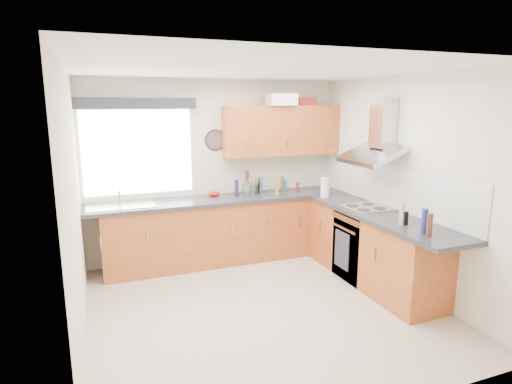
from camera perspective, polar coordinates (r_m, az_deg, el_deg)
name	(u,v)px	position (r m, az deg, el deg)	size (l,w,h in m)	color
ground_plane	(263,307)	(4.84, 0.90, -15.07)	(3.60, 3.60, 0.00)	beige
ceiling	(264,70)	(4.33, 1.01, 15.96)	(3.60, 3.60, 0.02)	white
wall_back	(215,170)	(6.09, -5.43, 2.91)	(3.60, 0.02, 2.50)	silver
wall_front	(367,250)	(2.89, 14.60, -7.52)	(3.60, 0.02, 2.50)	silver
wall_left	(75,211)	(4.11, -23.02, -2.33)	(0.02, 3.60, 2.50)	silver
wall_right	(404,184)	(5.35, 19.14, 1.06)	(0.02, 3.60, 2.50)	silver
window	(138,152)	(5.85, -15.44, 5.14)	(1.40, 0.02, 1.10)	white
window_blind	(136,103)	(5.73, -15.69, 11.31)	(1.50, 0.18, 0.14)	#26262F
splashback	(387,185)	(5.58, 17.04, 0.89)	(0.01, 3.00, 0.54)	white
base_cab_back	(215,232)	(5.98, -5.44, -5.33)	(3.00, 0.58, 0.86)	#97461E
base_cab_corner	(317,221)	(6.56, 8.18, -3.84)	(0.60, 0.60, 0.86)	#97461E
base_cab_right	(372,249)	(5.49, 15.21, -7.29)	(0.58, 2.10, 0.86)	#97461E
worktop_back	(222,200)	(5.88, -4.56, -1.02)	(3.60, 0.62, 0.05)	#27262A
worktop_right	(381,216)	(5.24, 16.35, -3.07)	(0.62, 2.42, 0.05)	#27262A
sink	(120,203)	(5.64, -17.62, -1.41)	(0.84, 0.46, 0.10)	#AAABAF
oven	(364,245)	(5.60, 14.21, -6.91)	(0.56, 0.58, 0.85)	black
hob_plate	(366,207)	(5.46, 14.47, -2.01)	(0.52, 0.52, 0.01)	#AAABAF
extractor_hood	(377,138)	(5.39, 15.81, 6.93)	(0.52, 0.78, 0.66)	#AAABAF
upper_cabinets	(282,130)	(6.20, 3.49, 8.21)	(1.70, 0.35, 0.70)	#97461E
washing_machine	(160,240)	(5.85, -12.72, -6.20)	(0.56, 0.54, 0.82)	white
wall_clock	(216,140)	(6.02, -5.42, 6.89)	(0.30, 0.30, 0.04)	#26262F
casserole	(281,100)	(6.06, 3.39, 12.20)	(0.38, 0.28, 0.16)	white
storage_box	(307,101)	(6.46, 6.76, 11.93)	(0.26, 0.22, 0.12)	#A53129
utensil_pot	(247,188)	(6.18, -1.16, 0.54)	(0.10, 0.10, 0.14)	gray
kitchen_roll	(325,187)	(5.97, 9.20, 0.62)	(0.12, 0.12, 0.27)	white
tomato_cluster	(214,194)	(5.99, -5.63, -0.25)	(0.14, 0.14, 0.06)	red
jar_0	(298,187)	(6.25, 5.56, 0.65)	(0.04, 0.04, 0.14)	maroon
jar_1	(253,189)	(6.06, -0.37, 0.34)	(0.04, 0.04, 0.14)	#1A587F
jar_2	(261,186)	(6.11, 0.68, 0.85)	(0.04, 0.04, 0.23)	#19567A
jar_3	(260,187)	(6.19, 0.54, 0.70)	(0.05, 0.05, 0.17)	black
jar_4	(257,185)	(6.20, 0.16, 0.92)	(0.06, 0.06, 0.21)	olive
jar_5	(236,188)	(5.92, -2.62, 0.51)	(0.06, 0.06, 0.24)	#221956
jar_6	(283,185)	(6.31, 3.66, 0.91)	(0.06, 0.06, 0.17)	black
jar_7	(260,184)	(6.24, 0.59, 1.07)	(0.04, 0.04, 0.23)	olive
jar_8	(285,186)	(6.22, 3.92, 0.80)	(0.05, 0.05, 0.18)	#1A557F
jar_9	(282,184)	(6.25, 3.52, 1.06)	(0.05, 0.05, 0.23)	brown
jar_10	(257,189)	(6.16, 0.16, 0.42)	(0.04, 0.04, 0.12)	#2D2319
jar_11	(277,192)	(6.00, 2.83, -0.04)	(0.06, 0.06, 0.09)	olive
bottle_0	(430,225)	(4.48, 22.14, -4.11)	(0.06, 0.06, 0.23)	#5B2720
bottle_1	(424,221)	(4.56, 21.55, -3.65)	(0.06, 0.06, 0.25)	navy
bottle_2	(402,213)	(4.81, 18.88, -2.69)	(0.05, 0.05, 0.25)	#ACA192
bottle_3	(406,218)	(4.83, 19.34, -3.33)	(0.05, 0.05, 0.14)	black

